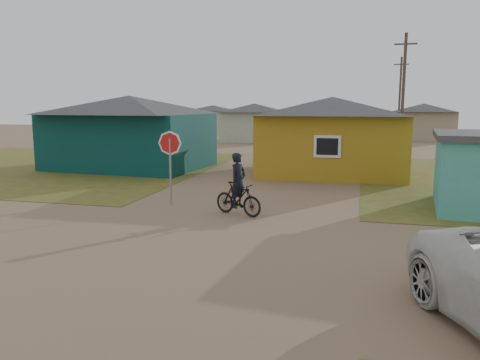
% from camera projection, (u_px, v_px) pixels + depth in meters
% --- Properties ---
extents(ground, '(120.00, 120.00, 0.00)m').
position_uv_depth(ground, '(190.00, 251.00, 11.34)').
color(ground, '#84654C').
extents(grass_nw, '(20.00, 18.00, 0.00)m').
position_uv_depth(grass_nw, '(41.00, 165.00, 27.19)').
color(grass_nw, brown).
rests_on(grass_nw, ground).
extents(house_teal, '(8.93, 7.08, 4.00)m').
position_uv_depth(house_teal, '(130.00, 131.00, 25.99)').
color(house_teal, '#093231').
rests_on(house_teal, ground).
extents(house_yellow, '(7.72, 6.76, 3.90)m').
position_uv_depth(house_yellow, '(332.00, 134.00, 23.79)').
color(house_yellow, '#A87E19').
rests_on(house_yellow, ground).
extents(house_pale_west, '(7.04, 6.15, 3.60)m').
position_uv_depth(house_pale_west, '(254.00, 122.00, 45.02)').
color(house_pale_west, '#A6AF97').
rests_on(house_pale_west, ground).
extents(house_beige_east, '(6.95, 6.05, 3.60)m').
position_uv_depth(house_beige_east, '(423.00, 121.00, 46.85)').
color(house_beige_east, gray).
rests_on(house_beige_east, ground).
extents(house_pale_north, '(6.28, 5.81, 3.40)m').
position_uv_depth(house_pale_north, '(213.00, 119.00, 58.47)').
color(house_pale_north, '#A6AF97').
rests_on(house_pale_north, ground).
extents(utility_pole_near, '(1.40, 0.20, 8.00)m').
position_uv_depth(utility_pole_near, '(403.00, 95.00, 30.13)').
color(utility_pole_near, brown).
rests_on(utility_pole_near, ground).
extents(utility_pole_far, '(1.40, 0.20, 8.00)m').
position_uv_depth(utility_pole_far, '(400.00, 98.00, 45.18)').
color(utility_pole_far, brown).
rests_on(utility_pole_far, ground).
extents(stop_sign, '(0.81, 0.36, 2.62)m').
position_uv_depth(stop_sign, '(170.00, 151.00, 16.29)').
color(stop_sign, gray).
rests_on(stop_sign, ground).
extents(cyclist, '(1.83, 1.15, 2.01)m').
position_uv_depth(cyclist, '(238.00, 193.00, 14.94)').
color(cyclist, black).
rests_on(cyclist, ground).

